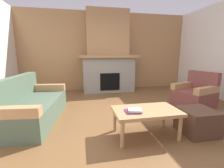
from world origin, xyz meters
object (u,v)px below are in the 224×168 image
object	(u,v)px
fireplace	(108,57)
couch	(31,106)
coffee_table	(146,113)
armchair	(195,95)
ottoman	(197,121)

from	to	relation	value
fireplace	couch	xyz separation A→B (m)	(-1.88, -2.19, -0.88)
fireplace	coffee_table	size ratio (longest dim) A/B	2.70
couch	armchair	size ratio (longest dim) A/B	1.99
armchair	ottoman	bearing A→B (deg)	-127.19
coffee_table	ottoman	xyz separation A→B (m)	(0.86, -0.09, -0.18)
fireplace	armchair	bearing A→B (deg)	-49.40
fireplace	couch	world-z (taller)	fireplace
couch	ottoman	bearing A→B (deg)	-20.91
fireplace	ottoman	bearing A→B (deg)	-74.53
ottoman	armchair	bearing A→B (deg)	52.81
coffee_table	couch	bearing A→B (deg)	153.17
fireplace	armchair	world-z (taller)	fireplace
armchair	coffee_table	bearing A→B (deg)	-148.19
couch	coffee_table	bearing A→B (deg)	-26.83
fireplace	couch	distance (m)	3.02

